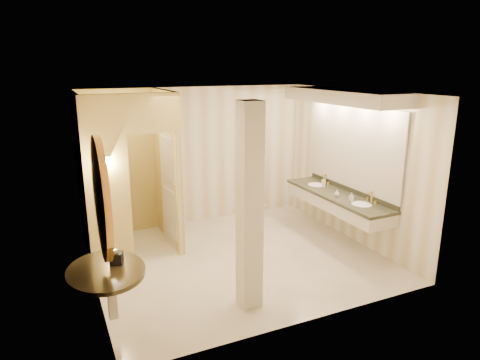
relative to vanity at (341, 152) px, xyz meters
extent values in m
plane|color=silver|center=(-1.98, 0.01, -1.63)|extent=(4.50, 4.50, 0.00)
plane|color=white|center=(-1.98, 0.01, 1.07)|extent=(4.50, 4.50, 0.00)
cube|color=white|center=(-1.98, 2.01, -0.28)|extent=(4.50, 0.02, 2.70)
cube|color=white|center=(-1.98, -1.99, -0.28)|extent=(4.50, 0.02, 2.70)
cube|color=white|center=(-4.23, 0.01, -0.28)|extent=(0.02, 4.00, 2.70)
cube|color=white|center=(0.27, 0.01, -0.28)|extent=(0.02, 4.00, 2.70)
cube|color=#DCC773|center=(-2.78, 1.26, -0.28)|extent=(0.10, 1.50, 2.70)
cube|color=#DCC773|center=(-3.90, 0.51, -0.28)|extent=(0.65, 0.10, 2.70)
cube|color=#DCC773|center=(-3.18, 0.51, 0.77)|extent=(0.80, 0.10, 0.60)
cube|color=beige|center=(-2.82, 0.91, -0.58)|extent=(0.13, 0.80, 2.10)
cylinder|color=gold|center=(-3.90, 0.44, -0.08)|extent=(0.03, 0.03, 0.30)
cone|color=beige|center=(-3.90, 0.44, 0.12)|extent=(0.14, 0.14, 0.14)
cube|color=beige|center=(-0.03, 0.00, -0.90)|extent=(0.60, 2.41, 0.24)
cube|color=black|center=(-0.03, 0.00, -0.78)|extent=(0.64, 2.45, 0.05)
cube|color=black|center=(0.25, 0.00, -0.71)|extent=(0.03, 2.41, 0.10)
ellipsoid|color=white|center=(-0.03, -0.65, -0.80)|extent=(0.40, 0.44, 0.15)
cylinder|color=gold|center=(0.17, -0.65, -0.67)|extent=(0.03, 0.03, 0.22)
ellipsoid|color=white|center=(-0.03, 0.65, -0.80)|extent=(0.40, 0.44, 0.15)
cylinder|color=gold|center=(0.17, 0.65, -0.67)|extent=(0.03, 0.03, 0.22)
cube|color=white|center=(0.25, 0.00, 0.07)|extent=(0.03, 2.41, 1.40)
cube|color=beige|center=(-0.03, 0.00, 0.96)|extent=(0.75, 2.61, 0.22)
cylinder|color=black|center=(-4.21, -1.31, -0.78)|extent=(1.08, 1.08, 0.05)
cube|color=beige|center=(-4.17, -1.31, -1.08)|extent=(0.10, 0.10, 0.60)
cylinder|color=gold|center=(-4.19, -1.31, 0.07)|extent=(0.07, 1.08, 1.08)
cylinder|color=white|center=(-4.15, -1.31, 0.07)|extent=(0.02, 0.86, 0.86)
cube|color=beige|center=(-2.43, -1.34, -0.28)|extent=(0.27, 0.27, 2.70)
cube|color=black|center=(-4.07, -1.21, -0.68)|extent=(0.18, 0.18, 0.14)
imported|color=white|center=(-3.81, 1.73, -1.29)|extent=(0.42, 0.68, 0.67)
imported|color=beige|center=(-0.08, -0.44, -0.68)|extent=(0.07, 0.07, 0.14)
imported|color=silver|center=(-0.14, -0.13, -0.70)|extent=(0.10, 0.10, 0.11)
imported|color=#C6B28C|center=(-0.02, 0.45, -0.66)|extent=(0.09, 0.09, 0.19)
camera|label=1|loc=(-4.66, -5.92, 1.47)|focal=32.00mm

